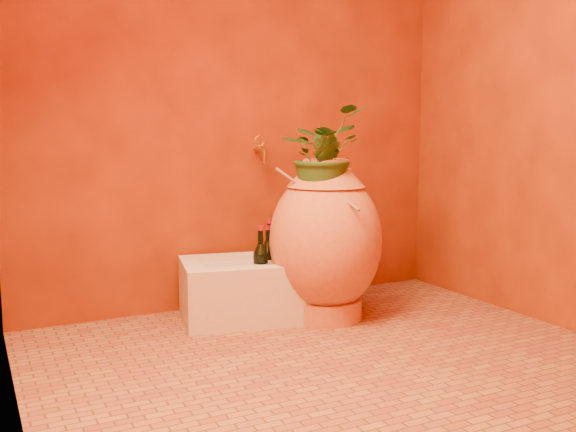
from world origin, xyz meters
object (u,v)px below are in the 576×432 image
stone_basin (247,290)px  wine_bottle_c (268,262)px  wine_bottle_a (270,259)px  wine_bottle_b (261,266)px  amphora (325,240)px  wall_tap (261,148)px

stone_basin → wine_bottle_c: 0.20m
wine_bottle_a → wine_bottle_b: size_ratio=1.04×
wine_bottle_b → wine_bottle_a: bearing=48.8°
amphora → wine_bottle_a: 0.34m
amphora → wine_bottle_b: (-0.32, 0.11, -0.13)m
stone_basin → wine_bottle_c: size_ratio=2.44×
wine_bottle_a → wall_tap: bearing=81.3°
amphora → stone_basin: bearing=152.9°
amphora → stone_basin: size_ratio=1.12×
wine_bottle_c → wall_tap: bearing=76.9°
wall_tap → wine_bottle_b: bearing=-114.8°
amphora → wine_bottle_a: amphora is taller
wine_bottle_a → wine_bottle_b: 0.17m
stone_basin → wine_bottle_c: (0.14, 0.04, 0.13)m
stone_basin → wall_tap: bearing=51.1°
wine_bottle_b → wall_tap: 0.68m
wine_bottle_b → wine_bottle_c: 0.16m
amphora → wine_bottle_c: size_ratio=2.74×
wine_bottle_b → wine_bottle_c: size_ratio=1.07×
wine_bottle_b → wine_bottle_c: (0.10, 0.12, -0.01)m
wine_bottle_b → wall_tap: bearing=65.2°
stone_basin → wine_bottle_a: wine_bottle_a is taller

